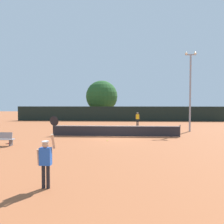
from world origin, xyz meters
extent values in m
plane|color=#9E5633|center=(0.00, 0.00, 0.00)|extent=(120.00, 120.00, 0.00)
cube|color=#232328|center=(0.00, 0.00, 0.48)|extent=(11.11, 0.03, 0.91)
cube|color=white|center=(0.00, 0.00, 0.93)|extent=(11.11, 0.04, 0.06)
cylinder|color=#333338|center=(-5.55, 0.00, 0.54)|extent=(0.08, 0.08, 1.07)
cylinder|color=#333338|center=(5.55, 0.00, 0.54)|extent=(0.08, 0.08, 1.07)
cube|color=black|center=(0.00, 16.94, 1.21)|extent=(34.87, 0.12, 2.43)
cube|color=blue|center=(-1.96, -11.42, 1.10)|extent=(0.38, 0.22, 0.59)
sphere|color=tan|center=(-1.96, -11.42, 1.50)|extent=(0.23, 0.23, 0.23)
cylinder|color=white|center=(-1.96, -11.42, 1.59)|extent=(0.24, 0.24, 0.04)
cylinder|color=black|center=(-2.04, -11.42, 0.40)|extent=(0.12, 0.12, 0.80)
cylinder|color=black|center=(-1.88, -11.42, 0.40)|extent=(0.12, 0.12, 0.80)
cylinder|color=tan|center=(-2.20, -11.42, 1.07)|extent=(0.09, 0.17, 0.56)
cylinder|color=tan|center=(-1.72, -11.34, 1.59)|extent=(0.09, 0.32, 0.54)
cylinder|color=black|center=(-1.72, -11.28, 1.98)|extent=(0.04, 0.11, 0.28)
ellipsoid|color=black|center=(-1.72, -11.22, 2.27)|extent=(0.30, 0.13, 0.36)
cube|color=yellow|center=(2.57, 9.53, 1.16)|extent=(0.38, 0.22, 0.63)
sphere|color=brown|center=(2.57, 9.53, 1.59)|extent=(0.24, 0.24, 0.24)
cylinder|color=white|center=(2.57, 9.53, 1.69)|extent=(0.25, 0.25, 0.04)
cylinder|color=black|center=(2.49, 9.53, 0.42)|extent=(0.12, 0.12, 0.85)
cylinder|color=black|center=(2.65, 9.53, 0.42)|extent=(0.12, 0.12, 0.85)
cylinder|color=brown|center=(2.33, 9.53, 1.13)|extent=(0.09, 0.18, 0.60)
cylinder|color=brown|center=(2.81, 9.53, 1.13)|extent=(0.09, 0.16, 0.60)
sphere|color=#CCE033|center=(-0.57, -2.24, 0.03)|extent=(0.07, 0.07, 0.07)
cylinder|color=black|center=(-7.58, -3.85, 0.02)|extent=(0.28, 0.04, 0.04)
ellipsoid|color=red|center=(-7.58, -3.53, 0.02)|extent=(0.28, 0.36, 0.04)
cube|color=gray|center=(-7.70, -4.45, 0.45)|extent=(1.80, 0.40, 0.06)
cube|color=#4C4C51|center=(-7.00, -4.45, 0.23)|extent=(0.08, 0.36, 0.45)
cylinder|color=gray|center=(7.57, 3.80, 3.93)|extent=(0.18, 0.18, 7.85)
cube|color=gray|center=(7.57, 3.80, 7.90)|extent=(1.10, 0.10, 0.10)
sphere|color=#F2EDCC|center=(7.12, 3.80, 8.03)|extent=(0.28, 0.28, 0.28)
sphere|color=#F2EDCC|center=(8.02, 3.80, 8.03)|extent=(0.28, 0.28, 0.28)
cylinder|color=brown|center=(-3.53, 22.83, 1.01)|extent=(0.56, 0.56, 2.02)
sphere|color=#235123|center=(-3.53, 22.83, 4.33)|extent=(6.16, 6.16, 6.16)
cube|color=#B7B7BC|center=(-7.73, 24.53, 0.60)|extent=(2.39, 4.40, 0.90)
cube|color=#2D333D|center=(-7.73, 24.23, 1.37)|extent=(1.95, 2.39, 0.64)
cylinder|color=black|center=(-8.58, 25.93, 0.30)|extent=(0.22, 0.60, 0.60)
cylinder|color=black|center=(-6.88, 25.93, 0.30)|extent=(0.22, 0.60, 0.60)
cylinder|color=black|center=(-8.58, 23.13, 0.30)|extent=(0.22, 0.60, 0.60)
cylinder|color=black|center=(-6.88, 23.13, 0.30)|extent=(0.22, 0.60, 0.60)
cube|color=red|center=(10.60, 23.59, 0.60)|extent=(2.40, 4.40, 0.90)
cube|color=#2D333D|center=(10.60, 23.29, 1.37)|extent=(1.95, 2.39, 0.64)
cylinder|color=black|center=(9.75, 24.99, 0.30)|extent=(0.22, 0.60, 0.60)
cylinder|color=black|center=(11.45, 24.99, 0.30)|extent=(0.22, 0.60, 0.60)
cylinder|color=black|center=(9.75, 22.19, 0.30)|extent=(0.22, 0.60, 0.60)
cylinder|color=black|center=(11.45, 22.19, 0.30)|extent=(0.22, 0.60, 0.60)
camera|label=1|loc=(0.65, -18.31, 2.87)|focal=33.73mm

